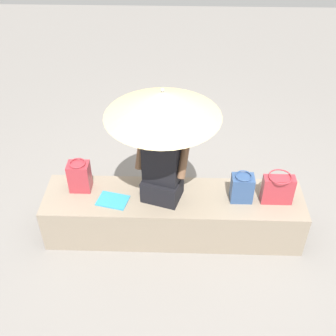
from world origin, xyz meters
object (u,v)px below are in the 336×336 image
object	(u,v)px
person_seated	(162,165)
magazine	(113,200)
shoulder_bag_spare	(278,189)
parasol	(163,104)
tote_bag_canvas	(79,176)
handbag_black	(242,188)

from	to	relation	value
person_seated	magazine	bearing A→B (deg)	-170.61
shoulder_bag_spare	magazine	world-z (taller)	shoulder_bag_spare
person_seated	parasol	xyz separation A→B (m)	(0.01, 0.02, 0.61)
parasol	shoulder_bag_spare	world-z (taller)	parasol
tote_bag_canvas	parasol	bearing A→B (deg)	-4.94
person_seated	handbag_black	bearing A→B (deg)	-0.87
parasol	magazine	bearing A→B (deg)	-168.43
parasol	tote_bag_canvas	bearing A→B (deg)	175.06
person_seated	parasol	world-z (taller)	parasol
shoulder_bag_spare	magazine	distance (m)	1.53
person_seated	tote_bag_canvas	world-z (taller)	person_seated
handbag_black	tote_bag_canvas	distance (m)	1.53
person_seated	handbag_black	size ratio (longest dim) A/B	3.09
parasol	tote_bag_canvas	size ratio (longest dim) A/B	3.55
handbag_black	shoulder_bag_spare	world-z (taller)	shoulder_bag_spare
person_seated	tote_bag_canvas	bearing A→B (deg)	173.56
parasol	tote_bag_canvas	xyz separation A→B (m)	(-0.80, 0.07, -0.84)
person_seated	shoulder_bag_spare	xyz separation A→B (m)	(1.06, -0.03, -0.24)
parasol	magazine	distance (m)	1.10
person_seated	magazine	distance (m)	0.61
tote_bag_canvas	magazine	xyz separation A→B (m)	(0.33, -0.17, -0.15)
person_seated	tote_bag_canvas	size ratio (longest dim) A/B	2.81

